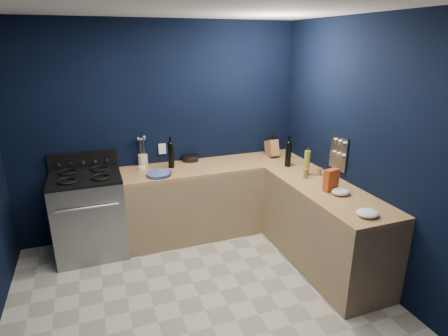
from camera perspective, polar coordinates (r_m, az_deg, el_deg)
name	(u,v)px	position (r m, az deg, el deg)	size (l,w,h in m)	color
floor	(205,311)	(3.64, -2.90, -21.28)	(3.50, 3.50, 0.02)	#B4B09E
ceiling	(199,1)	(2.79, -3.87, 24.42)	(3.50, 3.50, 0.02)	silver
wall_back	(161,131)	(4.62, -9.75, 5.65)	(3.50, 0.02, 2.60)	black
wall_right	(378,156)	(3.84, 22.71, 1.70)	(0.02, 3.50, 2.60)	black
wall_front	(338,331)	(1.59, 17.22, -22.95)	(3.50, 0.02, 2.60)	black
cab_back	(216,199)	(4.73, -1.25, -4.85)	(2.30, 0.63, 0.86)	#907351
top_back	(216,166)	(4.57, -1.29, 0.31)	(2.30, 0.63, 0.04)	brown
cab_right	(324,229)	(4.16, 15.19, -9.09)	(0.63, 1.67, 0.86)	#907351
top_right	(327,190)	(3.98, 15.74, -3.35)	(0.63, 1.67, 0.04)	brown
gas_range	(90,216)	(4.50, -20.09, -7.00)	(0.76, 0.66, 0.92)	gray
oven_door	(90,229)	(4.22, -19.99, -8.91)	(0.59, 0.02, 0.42)	black
cooktop	(85,177)	(4.32, -20.79, -1.31)	(0.76, 0.66, 0.03)	black
backguard	(83,160)	(4.58, -20.97, 1.15)	(0.76, 0.06, 0.20)	black
spice_panel	(339,153)	(4.25, 17.35, 2.23)	(0.02, 0.28, 0.38)	gray
wall_outlet	(162,149)	(4.65, -9.55, 2.95)	(0.09, 0.02, 0.13)	white
plate_stack	(159,174)	(4.25, -10.09, -0.95)	(0.27, 0.27, 0.03)	#3E4A99
ramekin	(142,168)	(4.49, -12.60, 0.02)	(0.09, 0.09, 0.04)	white
utensil_crock	(143,160)	(4.60, -12.42, 1.19)	(0.12, 0.12, 0.15)	beige
wine_bottle_back	(171,155)	(4.46, -8.22, 1.94)	(0.07, 0.07, 0.30)	black
lemon_basket	(190,158)	(4.72, -5.25, 1.59)	(0.21, 0.21, 0.08)	black
knife_block	(272,148)	(4.91, 7.42, 3.05)	(0.12, 0.20, 0.22)	brown
wine_bottle_right	(288,155)	(4.52, 9.91, 2.07)	(0.07, 0.07, 0.30)	black
oil_bottle	(307,163)	(4.28, 12.73, 0.80)	(0.07, 0.07, 0.28)	#8CB02E
spice_jar_near	(306,174)	(4.19, 12.55, -0.84)	(0.05, 0.05, 0.11)	olive
spice_jar_far	(319,172)	(4.32, 14.56, -0.55)	(0.05, 0.05, 0.09)	olive
crouton_bag	(331,180)	(3.88, 16.26, -1.81)	(0.16, 0.07, 0.23)	#A40C10
towel_front	(341,192)	(3.84, 17.64, -3.52)	(0.19, 0.16, 0.07)	white
towel_end	(368,213)	(3.46, 21.37, -6.53)	(0.20, 0.18, 0.06)	white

